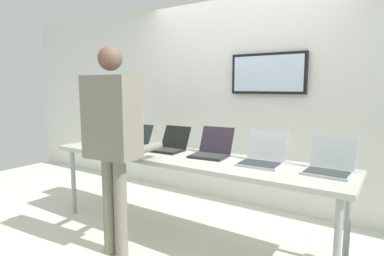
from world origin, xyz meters
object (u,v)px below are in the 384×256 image
object	(u,v)px
equipment_box	(109,127)
laptop_station_2	(212,150)
workbench	(186,161)
person	(113,132)
laptop_station_1	(170,145)
laptop_station_0	(133,141)
laptop_station_4	(330,165)
laptop_station_3	(263,157)

from	to	relation	value
equipment_box	laptop_station_2	xyz separation A→B (m)	(1.44, -0.02, -0.11)
workbench	laptop_station_2	bearing A→B (deg)	34.80
laptop_station_2	person	xyz separation A→B (m)	(-0.51, -0.76, 0.22)
laptop_station_2	laptop_station_1	bearing A→B (deg)	-178.37
person	workbench	bearing A→B (deg)	63.92
laptop_station_0	laptop_station_4	xyz separation A→B (m)	(2.06, -0.01, 0.01)
workbench	laptop_station_3	size ratio (longest dim) A/B	8.11
person	laptop_station_0	bearing A→B (deg)	123.91
laptop_station_2	person	size ratio (longest dim) A/B	0.23
laptop_station_1	laptop_station_0	bearing A→B (deg)	179.85
laptop_station_3	person	xyz separation A→B (m)	(-1.03, -0.73, 0.22)
equipment_box	laptop_station_2	bearing A→B (deg)	-0.97
laptop_station_4	equipment_box	bearing A→B (deg)	178.86
laptop_station_0	person	bearing A→B (deg)	-56.09
workbench	laptop_station_4	bearing A→B (deg)	5.27
laptop_station_4	person	world-z (taller)	person
laptop_station_1	laptop_station_4	world-z (taller)	laptop_station_4
workbench	laptop_station_0	world-z (taller)	laptop_station_0
workbench	laptop_station_3	distance (m)	0.74
laptop_station_4	person	bearing A→B (deg)	-154.62
laptop_station_1	workbench	bearing A→B (deg)	-24.20
laptop_station_3	workbench	bearing A→B (deg)	-171.84
laptop_station_0	laptop_station_2	bearing A→B (deg)	0.70
laptop_station_1	person	distance (m)	0.78
workbench	laptop_station_3	bearing A→B (deg)	8.16
laptop_station_0	laptop_station_1	distance (m)	0.53
workbench	equipment_box	size ratio (longest dim) A/B	7.50
laptop_station_1	person	world-z (taller)	person
equipment_box	laptop_station_4	world-z (taller)	equipment_box
laptop_station_1	person	bearing A→B (deg)	-91.69
laptop_station_1	laptop_station_3	distance (m)	1.01
laptop_station_1	laptop_station_2	xyz separation A→B (m)	(0.48, 0.01, 0.00)
laptop_station_3	person	size ratio (longest dim) A/B	0.21
laptop_station_4	person	distance (m)	1.73
laptop_station_3	equipment_box	bearing A→B (deg)	178.21
equipment_box	person	bearing A→B (deg)	-40.17
equipment_box	laptop_station_4	xyz separation A→B (m)	(2.49, -0.05, -0.11)
laptop_station_3	laptop_station_0	bearing A→B (deg)	179.08
laptop_station_0	equipment_box	bearing A→B (deg)	175.09
equipment_box	laptop_station_0	xyz separation A→B (m)	(0.43, -0.04, -0.11)
laptop_station_1	laptop_station_2	distance (m)	0.48
workbench	laptop_station_4	size ratio (longest dim) A/B	8.38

